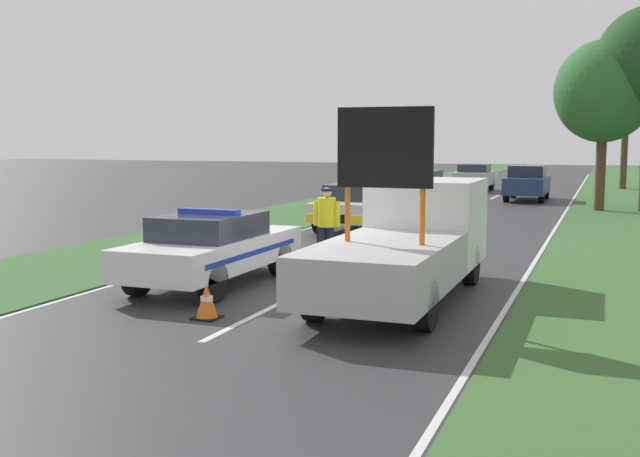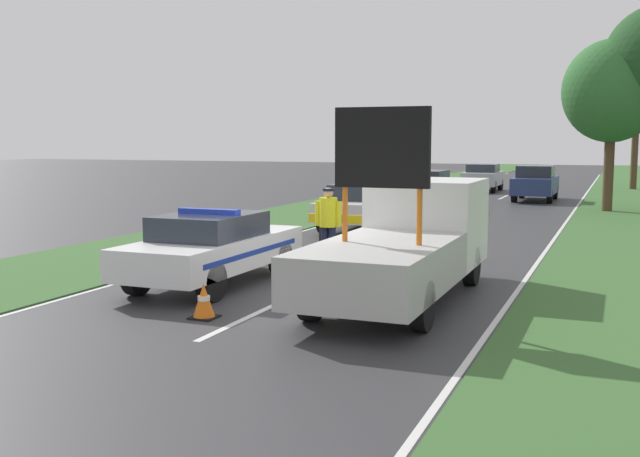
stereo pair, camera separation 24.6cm
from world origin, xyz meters
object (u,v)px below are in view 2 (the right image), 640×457
at_px(queued_car_sedan_silver, 483,177).
at_px(queued_car_hatch_blue, 535,183).
at_px(work_truck, 408,240).
at_px(traffic_cone_centre_front, 318,261).
at_px(roadside_tree_mid_left, 612,91).
at_px(queued_car_wagon_maroon, 427,190).
at_px(traffic_cone_near_truck, 204,301).
at_px(queued_car_van_white, 363,205).
at_px(road_barrier, 368,223).
at_px(pedestrian_civilian, 395,225).
at_px(traffic_cone_near_police, 263,246).
at_px(police_officer, 328,219).
at_px(police_car, 213,247).
at_px(traffic_cone_behind_barrier, 279,236).
at_px(roadside_tree_near_left, 637,95).

bearing_deg(queued_car_sedan_silver, queued_car_hatch_blue, 121.01).
relative_size(work_truck, traffic_cone_centre_front, 11.53).
bearing_deg(roadside_tree_mid_left, queued_car_wagon_maroon, -162.36).
distance_m(traffic_cone_near_truck, queued_car_van_white, 12.54).
xyz_separation_m(road_barrier, roadside_tree_mid_left, (5.07, 15.30, 3.89)).
distance_m(pedestrian_civilian, traffic_cone_near_police, 3.32).
bearing_deg(police_officer, queued_car_van_white, -61.37).
xyz_separation_m(police_car, queued_car_sedan_silver, (0.17, 29.81, 0.05)).
xyz_separation_m(police_car, pedestrian_civilian, (2.71, 3.52, 0.18)).
bearing_deg(road_barrier, traffic_cone_behind_barrier, 154.67).
bearing_deg(traffic_cone_centre_front, traffic_cone_near_truck, -91.90).
bearing_deg(traffic_cone_centre_front, roadside_tree_mid_left, 72.52).
distance_m(road_barrier, traffic_cone_near_truck, 6.67).
xyz_separation_m(traffic_cone_near_police, queued_car_hatch_blue, (4.18, 20.72, 0.54)).
xyz_separation_m(police_officer, traffic_cone_near_police, (-1.82, 0.33, -0.75)).
xyz_separation_m(police_officer, roadside_tree_mid_left, (5.65, 16.37, 3.71)).
distance_m(police_car, traffic_cone_near_police, 3.40).
bearing_deg(road_barrier, queued_car_sedan_silver, 88.69).
distance_m(police_officer, traffic_cone_near_police, 2.00).
xyz_separation_m(traffic_cone_near_truck, queued_car_wagon_maroon, (-1.25, 19.73, 0.56)).
bearing_deg(queued_car_sedan_silver, roadside_tree_near_left, -148.56).
xyz_separation_m(traffic_cone_centre_front, queued_car_van_white, (-1.66, 7.94, 0.52)).
xyz_separation_m(police_car, traffic_cone_near_police, (-0.54, 3.33, -0.44)).
bearing_deg(queued_car_hatch_blue, queued_car_van_white, 74.79).
bearing_deg(queued_car_wagon_maroon, traffic_cone_near_police, 87.58).
xyz_separation_m(queued_car_hatch_blue, roadside_tree_near_left, (4.42, 10.58, 4.59)).
bearing_deg(road_barrier, queued_car_wagon_maroon, 92.82).
bearing_deg(roadside_tree_mid_left, queued_car_hatch_blue, 125.22).
xyz_separation_m(road_barrier, traffic_cone_behind_barrier, (-2.81, 1.04, -0.58)).
height_order(police_car, traffic_cone_behind_barrier, police_car).
distance_m(police_car, traffic_cone_behind_barrier, 5.22).
bearing_deg(queued_car_van_white, traffic_cone_near_police, 87.12).
distance_m(work_truck, roadside_tree_mid_left, 19.57).
bearing_deg(police_officer, roadside_tree_mid_left, -92.60).
height_order(traffic_cone_behind_barrier, queued_car_wagon_maroon, queued_car_wagon_maroon).
xyz_separation_m(queued_car_wagon_maroon, queued_car_sedan_silver, (0.13, 12.62, -0.04)).
height_order(police_car, traffic_cone_centre_front, police_car).
height_order(road_barrier, traffic_cone_near_truck, road_barrier).
bearing_deg(queued_car_wagon_maroon, work_truck, 102.81).
xyz_separation_m(police_car, road_barrier, (1.86, 4.08, 0.13)).
bearing_deg(traffic_cone_behind_barrier, queued_car_sedan_silver, 87.41).
relative_size(work_truck, pedestrian_civilian, 3.93).
height_order(traffic_cone_behind_barrier, roadside_tree_near_left, roadside_tree_near_left).
height_order(work_truck, road_barrier, work_truck).
relative_size(work_truck, queued_car_hatch_blue, 1.41).
bearing_deg(traffic_cone_centre_front, traffic_cone_near_police, 145.41).
bearing_deg(traffic_cone_behind_barrier, traffic_cone_centre_front, -52.86).
relative_size(traffic_cone_centre_front, queued_car_hatch_blue, 0.12).
distance_m(traffic_cone_near_police, traffic_cone_near_truck, 6.15).
height_order(police_car, traffic_cone_near_truck, police_car).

